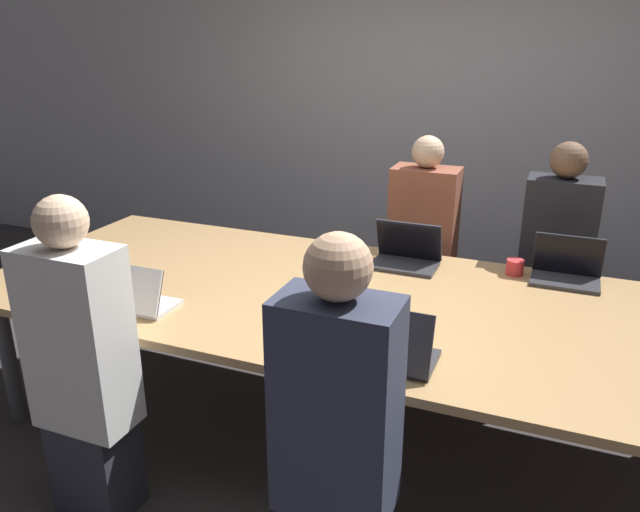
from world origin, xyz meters
name	(u,v)px	position (x,y,z in m)	size (l,w,h in m)	color
ground_plane	(340,428)	(0.00, 0.00, 0.00)	(24.00, 24.00, 0.00)	#383333
curtain_wall	(440,114)	(0.00, 2.10, 1.40)	(12.00, 0.06, 2.80)	#ADADB2
conference_table	(341,305)	(0.00, 0.00, 0.73)	(3.69, 1.50, 0.78)	tan
laptop_far_right	(567,268)	(1.01, 0.62, 0.84)	(0.34, 0.22, 0.23)	#333338
person_far_right	(554,268)	(0.95, 1.02, 0.69)	(0.40, 0.24, 1.43)	#2D2D38
cup_far_right	(515,267)	(0.76, 0.61, 0.82)	(0.09, 0.09, 0.08)	red
laptop_near_midright	(390,349)	(0.41, -0.56, 0.85)	(0.34, 0.25, 0.26)	#333338
person_near_midright	(336,442)	(0.35, -1.00, 0.70)	(0.40, 0.24, 1.44)	#2D2D38
cup_near_midright	(336,332)	(0.15, -0.47, 0.83)	(0.07, 0.07, 0.10)	brown
laptop_far_center	(406,253)	(0.19, 0.53, 0.85)	(0.36, 0.24, 0.24)	#333338
person_far_center	(422,253)	(0.17, 1.00, 0.69)	(0.40, 0.24, 1.42)	#2D2D38
laptop_near_left	(133,296)	(-0.84, -0.51, 0.84)	(0.36, 0.23, 0.22)	silver
person_near_left	(83,370)	(-0.78, -0.94, 0.69)	(0.40, 0.24, 1.43)	#2D2D38
cup_near_left	(93,286)	(-1.13, -0.45, 0.82)	(0.09, 0.09, 0.09)	red
stapler	(324,300)	(-0.04, -0.14, 0.80)	(0.10, 0.15, 0.05)	black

